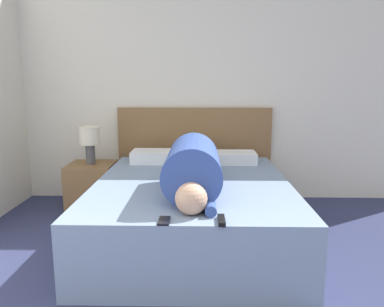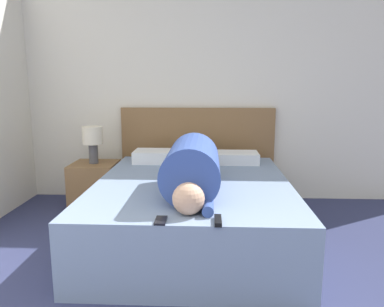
% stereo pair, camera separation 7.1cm
% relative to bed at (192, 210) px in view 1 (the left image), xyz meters
% --- Properties ---
extents(wall_back, '(5.09, 0.06, 2.60)m').
position_rel_bed_xyz_m(wall_back, '(0.10, 1.17, 1.06)').
color(wall_back, silver).
rests_on(wall_back, ground_plane).
extents(bed, '(1.53, 1.93, 0.49)m').
position_rel_bed_xyz_m(bed, '(0.00, 0.00, 0.00)').
color(bed, '#7589A8').
rests_on(bed, ground_plane).
extents(headboard, '(1.65, 0.04, 1.00)m').
position_rel_bed_xyz_m(headboard, '(0.00, 1.10, 0.25)').
color(headboard, brown).
rests_on(headboard, ground_plane).
extents(nightstand, '(0.45, 0.44, 0.46)m').
position_rel_bed_xyz_m(nightstand, '(-1.04, 0.74, -0.01)').
color(nightstand, brown).
rests_on(nightstand, ground_plane).
extents(table_lamp, '(0.20, 0.20, 0.37)m').
position_rel_bed_xyz_m(table_lamp, '(-1.04, 0.74, 0.47)').
color(table_lamp, '#4C4C51').
rests_on(table_lamp, nightstand).
extents(person_lying, '(0.39, 1.79, 0.39)m').
position_rel_bed_xyz_m(person_lying, '(0.01, -0.18, 0.41)').
color(person_lying, tan).
rests_on(person_lying, bed).
extents(pillow_near_headboard, '(0.60, 0.30, 0.12)m').
position_rel_bed_xyz_m(pillow_near_headboard, '(-0.31, 0.70, 0.30)').
color(pillow_near_headboard, white).
rests_on(pillow_near_headboard, bed).
extents(pillow_second, '(0.57, 0.30, 0.10)m').
position_rel_bed_xyz_m(pillow_second, '(0.32, 0.70, 0.30)').
color(pillow_second, white).
rests_on(pillow_second, bed).
extents(tv_remote, '(0.04, 0.15, 0.02)m').
position_rel_bed_xyz_m(tv_remote, '(0.18, -0.91, 0.26)').
color(tv_remote, black).
rests_on(tv_remote, bed).
extents(cell_phone, '(0.06, 0.13, 0.01)m').
position_rel_bed_xyz_m(cell_phone, '(-0.14, -0.90, 0.25)').
color(cell_phone, black).
rests_on(cell_phone, bed).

